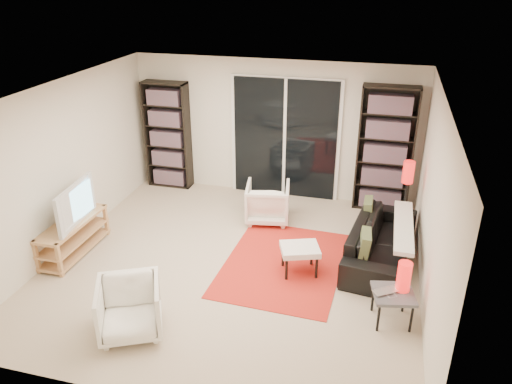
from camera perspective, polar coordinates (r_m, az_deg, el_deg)
floor at (r=7.05m, az=-2.61°, el=-8.18°), size 5.00×5.00×0.00m
wall_back at (r=8.74m, az=2.11°, el=7.20°), size 5.00×0.02×2.40m
wall_front at (r=4.48m, az=-12.60°, el=-11.88°), size 5.00×0.02×2.40m
wall_left at (r=7.57m, az=-21.20°, el=2.68°), size 0.02×5.00×2.40m
wall_right at (r=6.26m, az=19.60°, el=-1.64°), size 0.02×5.00×2.40m
ceiling at (r=6.10m, az=-3.05°, el=11.14°), size 5.00×5.00×0.02m
sliding_door at (r=8.72m, az=3.33°, el=6.08°), size 1.92×0.08×2.16m
bookshelf_left at (r=9.27m, az=-10.06°, el=6.39°), size 0.80×0.30×1.95m
bookshelf_right at (r=8.44m, az=14.55°, el=4.69°), size 0.90×0.30×2.10m
tv_stand at (r=7.63m, az=-20.13°, el=-4.78°), size 0.41×1.27×0.50m
tv at (r=7.39m, az=-20.59°, el=-1.25°), size 0.23×1.01×0.58m
rug at (r=7.05m, az=3.15°, el=-8.18°), size 1.67×2.20×0.01m
sofa at (r=7.22m, az=14.12°, el=-5.48°), size 1.01×2.03×0.57m
armchair_back at (r=8.04m, az=1.34°, el=-1.18°), size 0.79×0.81×0.64m
armchair_front at (r=5.89m, az=-14.25°, el=-12.76°), size 0.92×0.93×0.64m
ottoman at (r=6.71m, az=5.04°, el=-6.67°), size 0.61×0.56×0.40m
side_table at (r=6.05m, az=15.42°, el=-11.37°), size 0.55×0.55×0.40m
laptop at (r=5.97m, az=14.92°, el=-11.13°), size 0.38×0.35×0.03m
table_lamp at (r=6.00m, az=16.55°, el=-9.24°), size 0.16×0.16×0.36m
floor_lamp at (r=7.65m, az=16.89°, el=1.20°), size 0.18×0.18×1.22m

